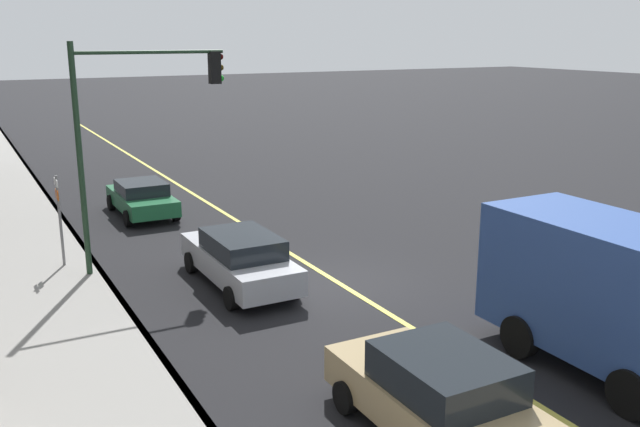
# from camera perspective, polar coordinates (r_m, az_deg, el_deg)

# --- Properties ---
(ground) EXTENTS (200.00, 200.00, 0.00)m
(ground) POSITION_cam_1_polar(r_m,az_deg,el_deg) (19.26, 1.37, -5.61)
(ground) COLOR black
(sidewalk_slab) EXTENTS (80.00, 3.95, 0.15)m
(sidewalk_slab) POSITION_cam_1_polar(r_m,az_deg,el_deg) (17.08, -21.34, -9.06)
(sidewalk_slab) COLOR gray
(sidewalk_slab) RESTS_ON ground
(curb_edge) EXTENTS (80.00, 0.16, 0.15)m
(curb_edge) POSITION_cam_1_polar(r_m,az_deg,el_deg) (17.35, -15.09, -8.17)
(curb_edge) COLOR slate
(curb_edge) RESTS_ON ground
(lane_stripe_center) EXTENTS (80.00, 0.16, 0.01)m
(lane_stripe_center) POSITION_cam_1_polar(r_m,az_deg,el_deg) (19.26, 1.37, -5.59)
(lane_stripe_center) COLOR #D8CC4C
(lane_stripe_center) RESTS_ON ground
(car_silver) EXTENTS (4.78, 1.92, 1.49)m
(car_silver) POSITION_cam_1_polar(r_m,az_deg,el_deg) (18.89, -6.55, -3.63)
(car_silver) COLOR #A8AAB2
(car_silver) RESTS_ON ground
(car_tan) EXTENTS (4.51, 2.04, 1.61)m
(car_tan) POSITION_cam_1_polar(r_m,az_deg,el_deg) (12.02, 9.81, -14.55)
(car_tan) COLOR tan
(car_tan) RESTS_ON ground
(car_green) EXTENTS (4.18, 1.93, 1.31)m
(car_green) POSITION_cam_1_polar(r_m,az_deg,el_deg) (26.91, -14.34, 1.27)
(car_green) COLOR #1E6038
(car_green) RESTS_ON ground
(traffic_light_mast) EXTENTS (0.28, 4.22, 6.43)m
(traffic_light_mast) POSITION_cam_1_polar(r_m,az_deg,el_deg) (19.86, -14.95, 7.54)
(traffic_light_mast) COLOR #1E3823
(traffic_light_mast) RESTS_ON ground
(street_sign_post) EXTENTS (0.60, 0.08, 2.77)m
(street_sign_post) POSITION_cam_1_polar(r_m,az_deg,el_deg) (21.09, -20.49, -0.11)
(street_sign_post) COLOR slate
(street_sign_post) RESTS_ON ground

